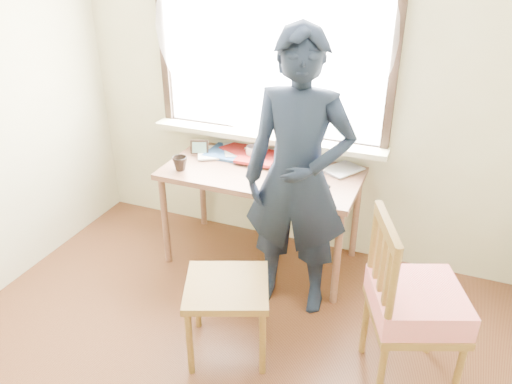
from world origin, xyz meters
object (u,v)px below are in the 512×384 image
at_px(mug_dark, 180,164).
at_px(person, 298,179).
at_px(laptop, 296,172).
at_px(work_chair, 227,294).
at_px(desk, 262,181).
at_px(mug_white, 254,152).
at_px(side_chair, 413,303).

bearing_deg(mug_dark, person, -9.85).
distance_m(laptop, person, 0.38).
bearing_deg(laptop, work_chair, -96.41).
distance_m(desk, person, 0.59).
distance_m(mug_white, work_chair, 1.28).
relative_size(desk, work_chair, 2.31).
bearing_deg(side_chair, work_chair, -171.81).
distance_m(desk, work_chair, 1.03).
bearing_deg(laptop, mug_white, 150.98).
relative_size(mug_white, mug_dark, 1.15).
xyz_separation_m(desk, mug_white, (-0.14, 0.19, 0.13)).
height_order(laptop, mug_white, laptop).
relative_size(laptop, mug_white, 2.47).
bearing_deg(laptop, desk, 172.75).
xyz_separation_m(mug_dark, work_chair, (0.72, -0.78, -0.40)).
xyz_separation_m(work_chair, person, (0.22, 0.61, 0.53)).
relative_size(desk, laptop, 4.56).
xyz_separation_m(mug_white, side_chair, (1.33, -1.03, -0.26)).
relative_size(mug_dark, work_chair, 0.18).
xyz_separation_m(laptop, side_chair, (0.92, -0.80, -0.26)).
bearing_deg(person, side_chair, -34.59).
height_order(mug_white, mug_dark, mug_dark).
distance_m(desk, laptop, 0.30).
xyz_separation_m(laptop, mug_dark, (-0.83, -0.17, 0.00)).
bearing_deg(person, work_chair, -114.83).
xyz_separation_m(work_chair, side_chair, (1.03, 0.15, 0.14)).
height_order(mug_white, person, person).
xyz_separation_m(side_chair, person, (-0.81, 0.46, 0.39)).
xyz_separation_m(mug_white, work_chair, (0.30, -1.17, -0.40)).
relative_size(desk, mug_dark, 12.96).
height_order(work_chair, person, person).
bearing_deg(work_chair, mug_dark, 133.01).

